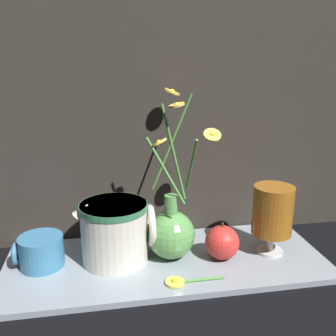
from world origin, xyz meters
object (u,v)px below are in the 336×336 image
object	(u,v)px
ceramic_pitcher	(115,230)
orange_fruit	(222,242)
yellow_mug	(41,251)
vase_with_flowers	(171,230)
tea_glass	(273,212)

from	to	relation	value
ceramic_pitcher	orange_fruit	bearing A→B (deg)	-8.26
yellow_mug	ceramic_pitcher	distance (m)	0.15
vase_with_flowers	ceramic_pitcher	world-z (taller)	vase_with_flowers
yellow_mug	orange_fruit	distance (m)	0.37
ceramic_pitcher	orange_fruit	size ratio (longest dim) A/B	2.04
yellow_mug	orange_fruit	world-z (taller)	orange_fruit
yellow_mug	tea_glass	world-z (taller)	tea_glass
vase_with_flowers	orange_fruit	world-z (taller)	vase_with_flowers
tea_glass	ceramic_pitcher	bearing A→B (deg)	175.53
yellow_mug	ceramic_pitcher	size ratio (longest dim) A/B	0.60
yellow_mug	orange_fruit	xyz separation A→B (m)	(0.37, -0.03, 0.00)
yellow_mug	tea_glass	distance (m)	0.48
vase_with_flowers	orange_fruit	bearing A→B (deg)	-13.38
yellow_mug	vase_with_flowers	bearing A→B (deg)	-2.11
vase_with_flowers	ceramic_pitcher	bearing A→B (deg)	176.47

